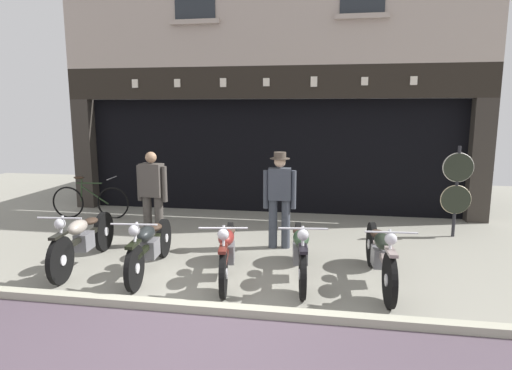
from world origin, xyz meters
TOP-DOWN VIEW (x-y plane):
  - ground at (0.00, -0.98)m, footprint 21.42×22.00m
  - shop_facade at (0.00, 6.98)m, footprint 9.72×4.42m
  - motorcycle_left at (-2.30, 1.29)m, footprint 0.62×2.10m
  - motorcycle_center_left at (-1.19, 1.19)m, footprint 0.62×2.00m
  - motorcycle_center at (-0.03, 1.17)m, footprint 0.62×1.95m
  - motorcycle_center_right at (0.99, 1.30)m, footprint 0.62×1.98m
  - motorcycle_right at (2.07, 1.28)m, footprint 0.62×2.11m
  - salesman_left at (-1.64, 2.42)m, footprint 0.56×0.26m
  - shopkeeper_center at (0.54, 2.67)m, footprint 0.56×0.33m
  - tyre_sign_pole at (3.70, 3.87)m, footprint 0.55×0.06m
  - advert_board_near at (-1.80, 5.40)m, footprint 0.65×0.03m
  - leaning_bicycle at (-3.81, 4.08)m, footprint 1.73×0.50m

SIDE VIEW (x-z plane):
  - ground at x=0.00m, z-range -0.13..0.05m
  - leaning_bicycle at x=-3.81m, z-range -0.10..0.85m
  - motorcycle_center_left at x=-1.19m, z-range -0.03..0.87m
  - motorcycle_center at x=-0.03m, z-range -0.04..0.87m
  - motorcycle_center_right at x=0.99m, z-range -0.03..0.88m
  - motorcycle_left at x=-2.30m, z-range -0.03..0.89m
  - motorcycle_right at x=2.07m, z-range -0.03..0.90m
  - salesman_left at x=-1.64m, z-range 0.09..1.74m
  - shopkeeper_center at x=0.54m, z-range 0.09..1.75m
  - tyre_sign_pole at x=3.70m, z-range 0.14..1.85m
  - advert_board_near at x=-1.80m, z-range 1.24..2.16m
  - shop_facade at x=0.00m, z-range -1.59..5.17m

